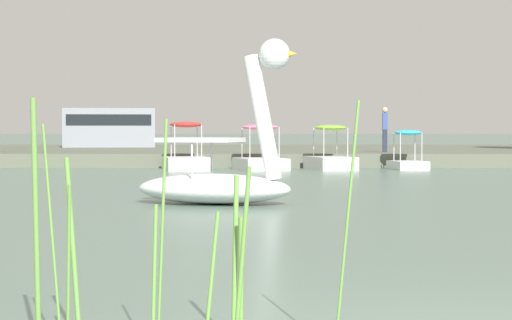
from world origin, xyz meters
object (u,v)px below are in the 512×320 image
Objects in this scene: pedal_boat_pink at (260,156)px; parked_van at (109,126)px; swan_boat at (221,172)px; pedal_boat_lime at (330,156)px; person_on_path at (385,128)px; pedal_boat_red at (186,157)px; pedal_boat_cyan at (408,157)px.

parked_van is at bearing 117.06° from pedal_boat_pink.
swan_boat reaches higher than pedal_boat_lime.
swan_boat is at bearing -104.38° from person_on_path.
swan_boat is 1.85× the size of person_on_path.
parked_van is at bearing 102.91° from swan_boat.
pedal_boat_red is at bearing -149.15° from person_on_path.
swan_boat reaches higher than person_on_path.
parked_van is (-10.12, 14.91, 1.09)m from pedal_boat_lime.
pedal_boat_red is at bearing -177.61° from pedal_boat_cyan.
pedal_boat_lime is 4.83m from person_on_path.
parked_van is at bearing 130.79° from pedal_boat_cyan.
pedal_boat_cyan is 0.76× the size of pedal_boat_lime.
swan_boat is 17.43m from pedal_boat_cyan.
parked_van reaches higher than pedal_boat_pink.
pedal_boat_red is 1.52× the size of person_on_path.
pedal_boat_pink is 0.55× the size of parked_van.
pedal_boat_cyan is 0.41× the size of parked_van.
swan_boat is 16.69m from pedal_boat_lime.
swan_boat is 16.28m from pedal_boat_pink.
pedal_boat_cyan is at bearing 71.18° from swan_boat.
pedal_boat_lime is at bearing 2.96° from pedal_boat_red.
swan_boat is at bearing -100.14° from pedal_boat_lime.
pedal_boat_lime is 18.05m from parked_van.
parked_van is (-12.81, 14.85, 1.11)m from pedal_boat_cyan.
person_on_path reaches higher than pedal_boat_lime.
pedal_boat_pink is at bearing -176.35° from pedal_boat_lime.
pedal_boat_red is (-4.99, -0.26, -0.01)m from pedal_boat_lime.
person_on_path is (5.27, 20.54, 0.85)m from swan_boat.
parked_van is at bearing 108.70° from pedal_boat_red.
swan_boat reaches higher than pedal_boat_cyan.
swan_boat is 1.68× the size of pedal_boat_cyan.
pedal_boat_pink reaches higher than pedal_boat_cyan.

